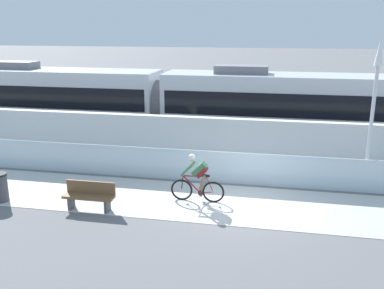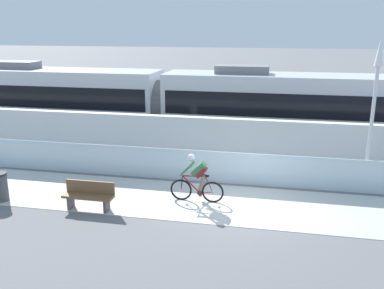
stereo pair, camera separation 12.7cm
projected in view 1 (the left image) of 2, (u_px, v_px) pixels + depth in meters
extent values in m
plane|color=slate|center=(239.00, 204.00, 13.70)|extent=(200.00, 200.00, 0.00)
cube|color=beige|center=(239.00, 204.00, 13.70)|extent=(32.00, 3.20, 0.01)
cube|color=silver|center=(244.00, 169.00, 15.29)|extent=(32.00, 0.05, 1.18)
cube|color=silver|center=(248.00, 144.00, 16.87)|extent=(32.00, 0.36, 2.03)
cube|color=#595654|center=(251.00, 151.00, 19.49)|extent=(32.00, 0.08, 0.01)
cube|color=#595654|center=(253.00, 143.00, 20.84)|extent=(32.00, 0.08, 0.01)
cube|color=silver|center=(52.00, 100.00, 21.55)|extent=(11.00, 2.50, 3.10)
cube|color=black|center=(51.00, 93.00, 21.46)|extent=(10.56, 2.54, 1.04)
cube|color=#4C4C51|center=(54.00, 127.00, 21.92)|extent=(10.78, 2.53, 0.28)
cube|color=slate|center=(13.00, 65.00, 21.45)|extent=(2.40, 1.10, 0.36)
cylinder|color=black|center=(2.00, 125.00, 23.32)|extent=(0.60, 0.10, 0.60)
cube|color=#232326|center=(119.00, 133.00, 21.31)|extent=(1.40, 1.88, 0.20)
cylinder|color=black|center=(114.00, 138.00, 20.65)|extent=(0.60, 0.10, 0.60)
cylinder|color=black|center=(124.00, 131.00, 22.00)|extent=(0.60, 0.10, 0.60)
cube|color=silver|center=(284.00, 109.00, 19.40)|extent=(11.00, 2.50, 3.10)
cube|color=black|center=(284.00, 101.00, 19.31)|extent=(10.56, 2.54, 1.04)
cube|color=#4C4C51|center=(282.00, 138.00, 19.77)|extent=(10.78, 2.53, 0.28)
cube|color=slate|center=(241.00, 69.00, 19.31)|extent=(2.40, 1.10, 0.36)
cube|color=#232326|center=(207.00, 137.00, 20.48)|extent=(1.40, 1.88, 0.20)
cylinder|color=black|center=(205.00, 142.00, 19.81)|extent=(0.60, 0.10, 0.60)
cylinder|color=black|center=(210.00, 135.00, 21.17)|extent=(0.60, 0.10, 0.60)
cube|color=#232326|center=(361.00, 145.00, 19.16)|extent=(1.40, 1.88, 0.20)
cylinder|color=black|center=(364.00, 151.00, 18.50)|extent=(0.60, 0.10, 0.60)
cylinder|color=black|center=(359.00, 142.00, 19.85)|extent=(0.60, 0.10, 0.60)
cylinder|color=#59595B|center=(162.00, 104.00, 20.48)|extent=(0.60, 2.30, 2.30)
torus|color=black|center=(182.00, 190.00, 13.96)|extent=(0.72, 0.06, 0.72)
cylinder|color=#99999E|center=(182.00, 190.00, 13.96)|extent=(0.07, 0.10, 0.07)
torus|color=black|center=(213.00, 192.00, 13.76)|extent=(0.72, 0.06, 0.72)
cylinder|color=#99999E|center=(213.00, 192.00, 13.76)|extent=(0.07, 0.10, 0.07)
cylinder|color=maroon|center=(192.00, 184.00, 13.83)|extent=(0.60, 0.04, 0.58)
cylinder|color=maroon|center=(203.00, 185.00, 13.76)|extent=(0.22, 0.04, 0.59)
cylinder|color=maroon|center=(194.00, 176.00, 13.74)|extent=(0.76, 0.04, 0.07)
cylinder|color=maroon|center=(207.00, 192.00, 13.81)|extent=(0.43, 0.03, 0.09)
cylinder|color=maroon|center=(210.00, 184.00, 13.71)|extent=(0.27, 0.02, 0.53)
cylinder|color=black|center=(182.00, 183.00, 13.88)|extent=(0.08, 0.03, 0.49)
cube|color=black|center=(206.00, 176.00, 13.66)|extent=(0.24, 0.10, 0.05)
cylinder|color=black|center=(183.00, 173.00, 13.79)|extent=(0.03, 0.58, 0.03)
cylinder|color=#262628|center=(200.00, 193.00, 13.86)|extent=(0.18, 0.02, 0.18)
cube|color=#33663F|center=(199.00, 169.00, 13.64)|extent=(0.50, 0.28, 0.51)
cube|color=maroon|center=(202.00, 172.00, 13.65)|extent=(0.38, 0.30, 0.38)
sphere|color=tan|center=(192.00, 158.00, 13.59)|extent=(0.20, 0.20, 0.20)
sphere|color=silver|center=(192.00, 157.00, 13.59)|extent=(0.23, 0.23, 0.23)
cylinder|color=#33663F|center=(188.00, 168.00, 13.71)|extent=(0.44, 0.41, 0.41)
cylinder|color=#33663F|center=(188.00, 168.00, 13.71)|extent=(0.44, 0.41, 0.41)
cylinder|color=#726656|center=(203.00, 186.00, 13.78)|extent=(0.29, 0.33, 0.80)
cylinder|color=#726656|center=(203.00, 182.00, 13.74)|extent=(0.29, 0.33, 0.54)
cylinder|color=gray|center=(364.00, 187.00, 14.92)|extent=(0.24, 0.24, 0.20)
cylinder|color=silver|center=(371.00, 129.00, 14.36)|extent=(0.12, 0.12, 4.20)
cone|color=white|center=(380.00, 51.00, 13.67)|extent=(0.28, 0.28, 0.90)
cylinder|color=#47474C|center=(0.00, 188.00, 13.83)|extent=(0.48, 0.48, 0.90)
cube|color=brown|center=(89.00, 197.00, 13.15)|extent=(1.60, 0.44, 0.08)
cube|color=brown|center=(91.00, 187.00, 13.28)|extent=(1.60, 0.06, 0.40)
cube|color=#4C4C51|center=(71.00, 203.00, 13.33)|extent=(0.08, 0.36, 0.41)
cube|color=#4C4C51|center=(107.00, 206.00, 13.10)|extent=(0.08, 0.36, 0.41)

